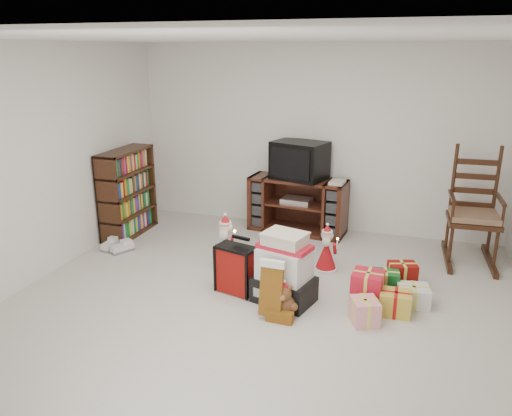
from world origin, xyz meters
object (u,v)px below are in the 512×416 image
Objects in this scene: sneaker_pair at (117,246)px; santa_figurine at (326,253)px; red_suitcase at (236,269)px; crt_television at (299,160)px; gift_pile at (284,272)px; bookshelf at (128,194)px; gift_cluster at (388,292)px; rocking_chair at (472,221)px; mrs_claus_figurine at (226,248)px; tv_stand at (297,205)px; teddy_bear at (284,302)px.

santa_figurine is at bearing 17.97° from sneaker_pair.
santa_figurine reaches higher than sneaker_pair.
crt_television is at bearing 98.99° from red_suitcase.
crt_television is (1.99, 1.39, 0.95)m from sneaker_pair.
gift_pile is 1.28× the size of santa_figurine.
bookshelf is 1.63× the size of gift_pile.
bookshelf is 1.09× the size of gift_cluster.
santa_figurine is at bearing 87.89° from gift_pile.
red_suitcase reaches higher than santa_figurine.
rocking_chair reaches higher than bookshelf.
sneaker_pair is (-1.49, 0.06, -0.20)m from mrs_claus_figurine.
red_suitcase is (-0.16, -1.98, -0.12)m from tv_stand.
red_suitcase is (-2.35, -1.68, -0.23)m from rocking_chair.
rocking_chair is 2.67m from teddy_bear.
gift_cluster is (0.99, 0.27, -0.18)m from gift_pile.
gift_pile is 1.20× the size of red_suitcase.
gift_cluster is (-0.84, -1.44, -0.35)m from rocking_chair.
crt_television reaches higher than mrs_claus_figurine.
crt_television is at bearing 114.63° from gift_pile.
gift_cluster is (3.33, -0.36, 0.08)m from sneaker_pair.
rocking_chair reaches higher than gift_cluster.
gift_cluster is at bearing 29.92° from gift_pile.
tv_stand is 1.26× the size of gift_cluster.
sneaker_pair is 0.48× the size of crt_television.
crt_television is at bearing 100.43° from teddy_bear.
teddy_bear is 0.30× the size of gift_cluster.
red_suitcase is 0.55× the size of gift_cluster.
bookshelf is at bearing 169.26° from gift_pile.
gift_pile is 2.43m from sneaker_pair.
tv_stand is 0.96× the size of rocking_chair.
rocking_chair is at bearing 9.03° from crt_television.
gift_pile is 1.10× the size of mrs_claus_figurine.
red_suitcase is 1.92m from sneaker_pair.
gift_cluster reaches higher than sneaker_pair.
teddy_bear is at bearing -13.82° from red_suitcase.
crt_television reaches higher than teddy_bear.
bookshelf is 1.96× the size of red_suitcase.
mrs_claus_figurine is (-0.84, 0.57, -0.06)m from gift_pile.
crt_television is at bearing 169.37° from rocking_chair.
teddy_bear is at bearing -62.72° from crt_television.
rocking_chair is 3.74× the size of sneaker_pair.
rocking_chair is 2.25m from crt_television.
gift_pile is 0.67× the size of gift_cluster.
rocking_chair is at bearing 48.72° from teddy_bear.
bookshelf is at bearing -153.99° from tv_stand.
gift_pile is at bearing -33.92° from mrs_claus_figurine.
teddy_bear reaches higher than gift_cluster.
crt_television reaches higher than gift_cluster.
bookshelf is at bearing 118.07° from sneaker_pair.
crt_television is at bearing 20.58° from bookshelf.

